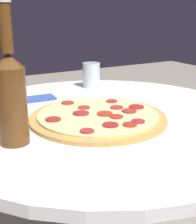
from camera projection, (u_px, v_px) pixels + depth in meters
name	position (u px, v px, depth m)	size (l,w,h in m)	color
table	(102.00, 174.00, 0.94)	(0.90, 0.90, 0.69)	white
pizza	(98.00, 116.00, 0.83)	(0.37, 0.37, 0.02)	#C68E47
beer_bottle	(11.00, 94.00, 0.65)	(0.06, 0.06, 0.30)	#563314
drinking_glass	(91.00, 75.00, 1.17)	(0.06, 0.06, 0.09)	silver
napkin	(39.00, 98.00, 1.02)	(0.11, 0.07, 0.01)	#334C99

